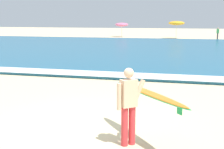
{
  "coord_description": "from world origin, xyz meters",
  "views": [
    {
      "loc": [
        2.5,
        -7.31,
        2.77
      ],
      "look_at": [
        0.27,
        1.54,
        1.1
      ],
      "focal_mm": 49.47,
      "sensor_mm": 36.0,
      "label": 1
    }
  ],
  "objects_px": {
    "surfer_with_board": "(138,98)",
    "beachgoer_near_row_left": "(218,33)",
    "beach_umbrella_1": "(177,23)",
    "beach_umbrella_0": "(122,25)"
  },
  "relations": [
    {
      "from": "surfer_with_board",
      "to": "beachgoer_near_row_left",
      "type": "distance_m",
      "value": 36.91
    },
    {
      "from": "surfer_with_board",
      "to": "beach_umbrella_1",
      "type": "xyz_separation_m",
      "value": [
        -0.84,
        37.16,
        1.08
      ]
    },
    {
      "from": "beach_umbrella_1",
      "to": "beach_umbrella_0",
      "type": "bearing_deg",
      "value": 166.12
    },
    {
      "from": "beachgoer_near_row_left",
      "to": "beach_umbrella_0",
      "type": "bearing_deg",
      "value": 169.34
    },
    {
      "from": "beach_umbrella_0",
      "to": "beach_umbrella_1",
      "type": "bearing_deg",
      "value": -13.88
    },
    {
      "from": "surfer_with_board",
      "to": "beachgoer_near_row_left",
      "type": "bearing_deg",
      "value": 82.9
    },
    {
      "from": "beach_umbrella_1",
      "to": "beachgoer_near_row_left",
      "type": "relative_size",
      "value": 1.52
    },
    {
      "from": "beach_umbrella_0",
      "to": "beach_umbrella_1",
      "type": "height_order",
      "value": "beach_umbrella_1"
    },
    {
      "from": "beach_umbrella_0",
      "to": "beach_umbrella_1",
      "type": "distance_m",
      "value": 8.39
    },
    {
      "from": "beach_umbrella_0",
      "to": "beachgoer_near_row_left",
      "type": "xyz_separation_m",
      "value": [
        13.54,
        -2.55,
        -0.98
      ]
    }
  ]
}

